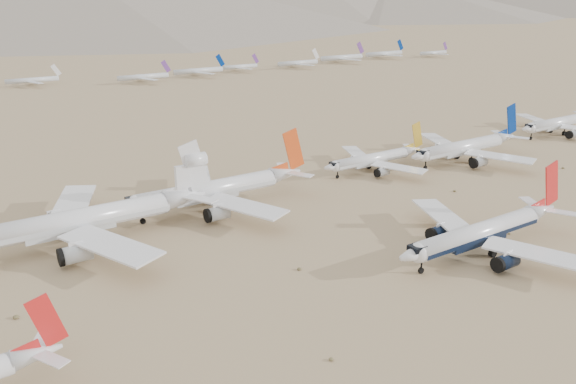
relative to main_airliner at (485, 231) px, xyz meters
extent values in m
plane|color=#988158|center=(-11.01, 1.20, -4.99)|extent=(7000.00, 7000.00, 0.00)
cylinder|color=white|center=(-2.32, 0.00, 0.22)|extent=(38.37, 4.54, 4.54)
cube|color=black|center=(-2.32, 0.00, -0.34)|extent=(37.60, 4.60, 1.02)
sphere|color=white|center=(-21.51, 0.00, 0.22)|extent=(4.54, 4.54, 4.54)
cube|color=black|center=(-22.19, 0.00, 1.47)|extent=(3.17, 2.95, 1.13)
cone|color=white|center=(21.39, 0.00, 0.56)|extent=(9.59, 4.54, 4.54)
cube|color=white|center=(0.64, -13.46, -0.57)|extent=(14.82, 23.35, 0.71)
cube|color=white|center=(23.26, -4.41, 1.13)|extent=(6.09, 7.96, 0.27)
cylinder|color=black|center=(-4.46, -9.43, -2.62)|extent=(5.33, 3.27, 3.27)
cube|color=white|center=(0.64, 13.46, -0.57)|extent=(14.82, 23.35, 0.71)
cube|color=white|center=(23.26, 4.41, 1.13)|extent=(6.09, 7.96, 0.27)
cylinder|color=black|center=(-4.46, 9.43, -2.62)|extent=(5.33, 3.27, 3.27)
cube|color=red|center=(24.05, 0.00, 7.18)|extent=(7.27, 0.36, 11.98)
cylinder|color=black|center=(-20.37, 0.00, -4.31)|extent=(1.36, 0.57, 1.36)
cylinder|color=black|center=(-0.73, -3.17, -4.04)|extent=(1.90, 1.13, 1.90)
cylinder|color=black|center=(-0.73, 3.17, -4.04)|extent=(1.90, 1.13, 1.90)
cone|color=white|center=(-95.69, 7.96, -0.64)|extent=(7.41, 3.56, 3.56)
cube|color=white|center=(-94.25, 4.55, -0.19)|extent=(4.71, 6.15, 0.21)
cube|color=white|center=(-94.25, 11.38, -0.19)|extent=(4.71, 6.15, 0.21)
cube|color=red|center=(-93.63, 7.96, 4.49)|extent=(5.62, 0.28, 9.26)
cylinder|color=white|center=(54.74, 53.27, 0.38)|extent=(38.52, 4.67, 4.67)
cube|color=silver|center=(54.74, 53.27, -0.21)|extent=(37.75, 4.74, 1.05)
sphere|color=white|center=(35.48, 53.27, 0.38)|extent=(4.67, 4.67, 4.67)
cube|color=black|center=(34.78, 53.27, 1.66)|extent=(3.27, 3.04, 1.17)
cone|color=white|center=(78.55, 53.27, 0.73)|extent=(9.63, 4.67, 4.67)
cube|color=white|center=(57.71, 39.70, -0.44)|extent=(14.88, 23.45, 0.72)
cube|color=white|center=(80.42, 48.82, 1.31)|extent=(6.11, 8.00, 0.28)
cylinder|color=silver|center=(52.60, 43.74, -2.55)|extent=(5.35, 3.36, 3.36)
cube|color=white|center=(57.71, 66.84, -0.44)|extent=(14.88, 23.45, 0.72)
cube|color=white|center=(80.42, 57.71, 1.31)|extent=(6.11, 8.00, 0.28)
cylinder|color=silver|center=(52.60, 62.79, -2.55)|extent=(5.35, 3.36, 3.36)
cube|color=navy|center=(81.22, 53.27, 7.40)|extent=(7.30, 0.37, 12.03)
cylinder|color=black|center=(36.64, 53.27, -4.29)|extent=(1.40, 0.58, 1.40)
cylinder|color=black|center=(56.34, 50.00, -4.01)|extent=(1.96, 1.17, 1.96)
cylinder|color=black|center=(56.34, 56.54, -4.01)|extent=(1.96, 1.17, 1.96)
cylinder|color=white|center=(19.90, 62.19, -0.71)|extent=(30.63, 3.72, 3.72)
cube|color=silver|center=(19.90, 62.19, -1.18)|extent=(30.02, 3.78, 0.84)
sphere|color=white|center=(4.58, 62.19, -0.71)|extent=(3.72, 3.72, 3.72)
cube|color=black|center=(4.02, 62.19, 0.31)|extent=(2.61, 2.42, 0.93)
cone|color=white|center=(38.83, 62.19, -0.43)|extent=(7.66, 3.72, 3.72)
cube|color=white|center=(22.26, 51.40, -1.36)|extent=(11.83, 18.64, 0.58)
cube|color=white|center=(40.32, 58.65, 0.03)|extent=(4.86, 6.36, 0.22)
cylinder|color=silver|center=(18.20, 54.61, -3.04)|extent=(4.25, 2.68, 2.68)
cube|color=white|center=(22.26, 72.99, -1.36)|extent=(11.83, 18.64, 0.58)
cube|color=white|center=(40.32, 65.73, 0.03)|extent=(4.86, 6.36, 0.22)
cylinder|color=silver|center=(18.20, 69.77, -3.04)|extent=(4.25, 2.68, 2.68)
cube|color=gold|center=(40.96, 62.19, 4.87)|extent=(5.81, 0.30, 9.57)
cylinder|color=black|center=(5.51, 62.19, -4.43)|extent=(1.12, 0.47, 1.12)
cylinder|color=black|center=(21.17, 59.58, -4.21)|extent=(1.56, 0.93, 1.56)
cylinder|color=black|center=(21.17, 64.80, -4.21)|extent=(1.56, 0.93, 1.56)
cylinder|color=white|center=(-41.67, 59.61, 0.76)|extent=(40.93, 5.00, 5.00)
cube|color=silver|center=(-41.67, 59.61, 0.13)|extent=(40.11, 5.08, 1.13)
sphere|color=white|center=(-62.13, 59.61, 0.76)|extent=(5.00, 5.00, 5.00)
cube|color=black|center=(-62.88, 59.61, 2.13)|extent=(3.50, 3.25, 1.25)
cone|color=white|center=(-16.37, 59.61, 1.13)|extent=(10.23, 5.00, 5.00)
cube|color=white|center=(-38.51, 45.17, -0.12)|extent=(15.81, 24.91, 0.77)
cube|color=white|center=(-14.38, 54.88, 1.76)|extent=(6.50, 8.49, 0.30)
cylinder|color=silver|center=(-43.94, 49.47, -2.37)|extent=(5.68, 3.60, 3.60)
cube|color=white|center=(-38.51, 74.05, -0.12)|extent=(15.81, 24.91, 0.77)
cube|color=white|center=(-14.38, 64.34, 1.76)|extent=(6.50, 8.49, 0.30)
cylinder|color=silver|center=(-43.94, 69.75, -2.37)|extent=(5.68, 3.60, 3.60)
cube|color=#DB4817|center=(-13.53, 59.61, 8.23)|extent=(7.76, 0.40, 12.78)
cylinder|color=black|center=(-60.88, 59.61, -4.24)|extent=(1.50, 0.63, 1.50)
cylinder|color=black|center=(-39.96, 56.11, -3.94)|extent=(2.10, 1.25, 2.10)
cylinder|color=black|center=(-39.96, 63.11, -3.94)|extent=(2.10, 1.25, 2.10)
cylinder|color=white|center=(-78.50, 55.48, 1.25)|extent=(45.37, 5.43, 5.43)
cube|color=silver|center=(-78.50, 55.48, 0.58)|extent=(44.46, 5.51, 1.22)
cone|color=white|center=(-50.46, 55.48, 1.66)|extent=(11.34, 5.43, 5.43)
cube|color=white|center=(-75.00, 39.53, 0.30)|extent=(17.52, 27.61, 0.85)
cube|color=white|center=(-48.26, 50.25, 2.34)|extent=(7.20, 9.42, 0.33)
cylinder|color=silver|center=(-81.02, 44.29, -2.15)|extent=(6.30, 3.91, 3.91)
cube|color=white|center=(-75.00, 71.43, 0.30)|extent=(17.52, 27.61, 0.85)
cube|color=white|center=(-48.26, 60.70, 2.34)|extent=(7.20, 9.42, 0.33)
cylinder|color=silver|center=(-81.02, 66.66, -2.15)|extent=(6.30, 3.91, 3.91)
cube|color=white|center=(-47.31, 55.48, 9.50)|extent=(8.60, 0.43, 14.17)
cylinder|color=white|center=(-47.00, 55.48, 11.25)|extent=(5.67, 3.52, 3.52)
cylinder|color=black|center=(-76.61, 51.68, -3.85)|extent=(2.28, 1.36, 2.28)
cylinder|color=black|center=(-76.61, 59.28, -3.85)|extent=(2.28, 1.36, 2.28)
cylinder|color=white|center=(121.23, 59.02, 0.08)|extent=(36.50, 4.41, 4.41)
cube|color=silver|center=(121.23, 59.02, -0.47)|extent=(35.77, 4.47, 0.99)
sphere|color=white|center=(102.98, 59.02, 0.08)|extent=(4.41, 4.41, 4.41)
cube|color=black|center=(102.32, 59.02, 1.29)|extent=(3.09, 2.87, 1.10)
cylinder|color=silver|center=(119.20, 50.00, -2.68)|extent=(5.07, 3.17, 3.17)
cube|color=white|center=(124.05, 71.87, -0.70)|extent=(14.10, 22.21, 0.68)
cylinder|color=silver|center=(119.20, 68.03, -2.68)|extent=(5.07, 3.17, 3.17)
cylinder|color=black|center=(104.08, 59.02, -4.33)|extent=(1.32, 0.55, 1.32)
cylinder|color=black|center=(122.75, 55.93, -4.07)|extent=(1.85, 1.10, 1.85)
cylinder|color=black|center=(122.75, 62.10, -4.07)|extent=(1.85, 1.10, 1.85)
cylinder|color=silver|center=(-40.64, 325.63, -0.98)|extent=(32.71, 3.23, 3.23)
cube|color=white|center=(-25.24, 325.63, 4.49)|extent=(6.51, 0.32, 8.21)
cube|color=silver|center=(-40.64, 317.16, -1.46)|extent=(8.62, 15.06, 0.32)
cube|color=silver|center=(-40.64, 334.10, -1.46)|extent=(8.62, 15.06, 0.32)
cylinder|color=silver|center=(25.16, 300.40, -0.86)|extent=(35.13, 3.47, 3.47)
cube|color=#66378D|center=(41.69, 300.40, 5.01)|extent=(7.00, 0.35, 8.81)
cube|color=silver|center=(25.16, 291.30, -1.38)|extent=(9.26, 16.17, 0.35)
cube|color=silver|center=(25.16, 309.49, -1.38)|extent=(9.26, 16.17, 0.35)
cylinder|color=silver|center=(69.44, 308.11, -0.72)|extent=(38.00, 3.76, 3.76)
cube|color=navy|center=(87.32, 308.11, 5.63)|extent=(7.57, 0.38, 9.53)
cube|color=silver|center=(69.44, 298.28, -1.28)|extent=(10.01, 17.49, 0.38)
cube|color=silver|center=(69.44, 317.95, -1.28)|extent=(10.01, 17.49, 0.38)
cylinder|color=silver|center=(106.74, 315.38, -1.02)|extent=(31.87, 3.15, 3.15)
cube|color=#66378D|center=(121.74, 315.38, 4.31)|extent=(6.35, 0.31, 7.99)
cube|color=silver|center=(106.74, 307.14, -1.49)|extent=(8.40, 14.67, 0.31)
cube|color=silver|center=(106.74, 323.63, -1.49)|extent=(8.40, 14.67, 0.31)
cylinder|color=silver|center=(158.31, 309.64, -0.75)|extent=(37.37, 3.69, 3.69)
cube|color=white|center=(175.90, 309.64, 5.50)|extent=(7.44, 0.37, 9.37)
cube|color=silver|center=(158.31, 299.97, -1.30)|extent=(9.85, 17.20, 0.37)
cube|color=silver|center=(158.31, 319.31, -1.30)|extent=(9.85, 17.20, 0.37)
cylinder|color=silver|center=(211.86, 319.95, -0.42)|extent=(44.02, 4.35, 4.35)
cube|color=#66378D|center=(232.58, 319.95, 6.94)|extent=(8.77, 0.44, 11.04)
cube|color=silver|center=(211.86, 308.55, -1.07)|extent=(11.60, 20.27, 0.44)
cube|color=silver|center=(211.86, 331.34, -1.07)|extent=(11.60, 20.27, 0.44)
cylinder|color=silver|center=(266.90, 325.69, -0.50)|extent=(42.39, 4.19, 4.19)
cube|color=navy|center=(286.85, 325.69, 6.58)|extent=(8.44, 0.42, 10.63)
cube|color=silver|center=(266.90, 314.72, -1.13)|extent=(11.17, 19.51, 0.42)
cube|color=silver|center=(266.90, 336.66, -1.13)|extent=(11.17, 19.51, 0.42)
cylinder|color=silver|center=(314.92, 309.34, -0.94)|extent=(33.56, 3.32, 3.32)
cube|color=#66378D|center=(330.72, 309.34, 4.67)|extent=(6.68, 0.33, 8.42)
cube|color=silver|center=(314.92, 300.65, -1.43)|extent=(8.84, 15.45, 0.33)
cube|color=silver|center=(314.92, 318.03, -1.43)|extent=(8.84, 15.45, 0.33)
ellipsoid|color=brown|center=(-96.21, 28.40, -4.66)|extent=(1.12, 1.12, 0.62)
ellipsoid|color=brown|center=(-55.11, -13.70, -4.74)|extent=(0.84, 0.84, 0.46)
ellipsoid|color=brown|center=(-41.41, 15.60, -4.70)|extent=(0.98, 0.98, 0.54)
ellipsoid|color=brown|center=(13.39, 2.80, -4.74)|extent=(0.84, 0.84, 0.46)
ellipsoid|color=brown|center=(27.09, 32.10, -4.70)|extent=(0.98, 0.98, 0.54)
ellipsoid|color=brown|center=(77.20, 27.97, -4.69)|extent=(1.01, 1.01, 0.56)
camera|label=1|loc=(-103.52, -74.59, 51.63)|focal=35.00mm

